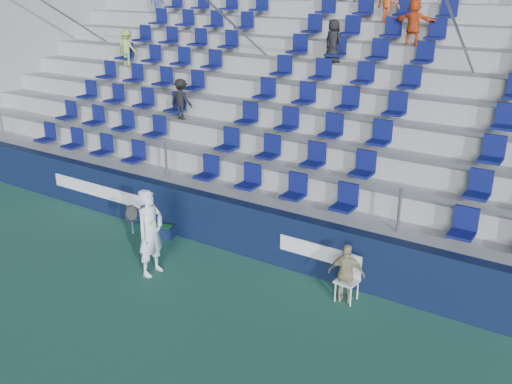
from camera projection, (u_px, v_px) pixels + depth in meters
ground at (162, 322)px, 10.35m from camera, size 70.00×70.00×0.00m
sponsor_wall at (257, 232)px, 12.60m from camera, size 24.00×0.32×1.20m
grandstand at (356, 120)px, 16.05m from camera, size 24.00×8.17×6.63m
tennis_player at (150, 232)px, 11.78m from camera, size 0.69×0.69×1.87m
line_judge_chair at (349, 274)px, 10.97m from camera, size 0.43×0.44×0.91m
line_judge at (347, 274)px, 10.83m from camera, size 0.76×0.46×1.20m
ball_bin at (163, 231)px, 13.71m from camera, size 0.61×0.49×0.30m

